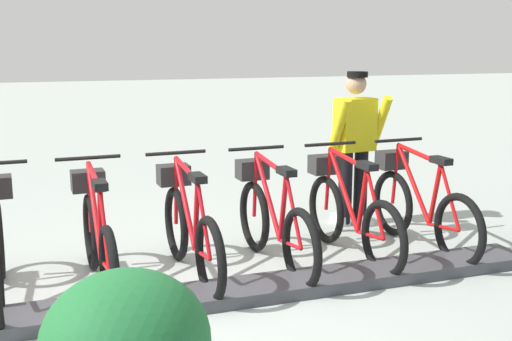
{
  "coord_description": "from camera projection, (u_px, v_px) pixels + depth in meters",
  "views": [
    {
      "loc": [
        -4.44,
        0.63,
        1.95
      ],
      "look_at": [
        0.5,
        -1.11,
        0.9
      ],
      "focal_mm": 44.61,
      "sensor_mm": 36.0,
      "label": 1
    }
  ],
  "objects": [
    {
      "name": "bike_docked_0",
      "position": [
        419.0,
        204.0,
        6.11
      ],
      "size": [
        1.72,
        0.54,
        1.02
      ],
      "color": "black",
      "rests_on": "ground"
    },
    {
      "name": "bike_docked_3",
      "position": [
        189.0,
        227.0,
        5.37
      ],
      "size": [
        1.72,
        0.54,
        1.02
      ],
      "color": "black",
      "rests_on": "ground"
    },
    {
      "name": "bike_docked_1",
      "position": [
        349.0,
        211.0,
        5.87
      ],
      "size": [
        1.72,
        0.54,
        1.02
      ],
      "color": "black",
      "rests_on": "ground"
    },
    {
      "name": "bike_docked_4",
      "position": [
        98.0,
        235.0,
        5.13
      ],
      "size": [
        1.72,
        0.54,
        1.02
      ],
      "color": "black",
      "rests_on": "ground"
    },
    {
      "name": "dock_rail_base",
      "position": [
        137.0,
        306.0,
        4.69
      ],
      "size": [
        0.44,
        6.84,
        0.1
      ],
      "primitive_type": "cube",
      "color": "#47474C",
      "rests_on": "ground"
    },
    {
      "name": "ground_plane",
      "position": [
        137.0,
        312.0,
        4.7
      ],
      "size": [
        60.0,
        60.0,
        0.0
      ],
      "primitive_type": "plane",
      "color": "#ADB7B0"
    },
    {
      "name": "bike_docked_2",
      "position": [
        272.0,
        219.0,
        5.62
      ],
      "size": [
        1.72,
        0.54,
        1.02
      ],
      "color": "black",
      "rests_on": "ground"
    },
    {
      "name": "worker_near_rack",
      "position": [
        355.0,
        142.0,
        6.81
      ],
      "size": [
        0.48,
        0.65,
        1.66
      ],
      "color": "white",
      "rests_on": "ground"
    }
  ]
}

